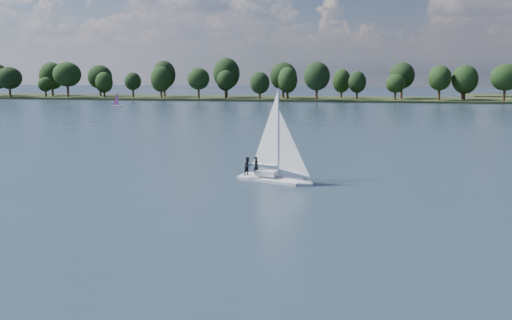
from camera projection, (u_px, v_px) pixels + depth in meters
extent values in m
plane|color=#233342|center=(347.00, 125.00, 119.73)|extent=(700.00, 700.00, 0.00)
cube|color=black|center=(358.00, 100.00, 228.34)|extent=(660.00, 40.00, 1.50)
cube|color=silver|center=(272.00, 181.00, 57.28)|extent=(7.69, 4.68, 0.88)
cube|color=silver|center=(272.00, 173.00, 57.15)|extent=(2.52, 2.03, 0.55)
cylinder|color=silver|center=(273.00, 132.00, 56.53)|extent=(0.13, 0.13, 8.76)
imported|color=black|center=(256.00, 166.00, 57.71)|extent=(0.65, 0.80, 1.89)
imported|color=black|center=(248.00, 166.00, 57.41)|extent=(1.10, 1.16, 1.89)
cube|color=silver|center=(118.00, 106.00, 185.05)|extent=(3.40, 2.16, 0.51)
cylinder|color=silver|center=(118.00, 99.00, 184.66)|extent=(0.09, 0.09, 4.53)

